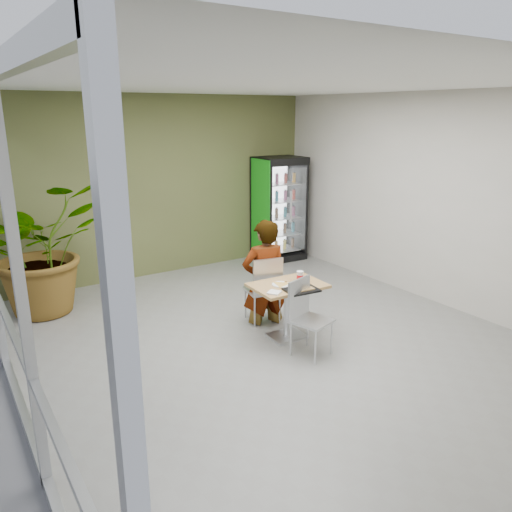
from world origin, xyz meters
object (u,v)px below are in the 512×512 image
at_px(chair_near, 305,311).
at_px(soda_cup, 300,277).
at_px(cafeteria_tray, 302,290).
at_px(potted_plant, 40,248).
at_px(dining_table, 287,300).
at_px(seated_woman, 264,282).
at_px(beverage_fridge, 279,209).
at_px(chair_far, 265,285).

xyz_separation_m(chair_near, soda_cup, (0.24, 0.43, 0.27)).
relative_size(cafeteria_tray, potted_plant, 0.21).
height_order(dining_table, potted_plant, potted_plant).
xyz_separation_m(seated_woman, beverage_fridge, (2.05, 2.50, 0.43)).
distance_m(cafeteria_tray, beverage_fridge, 3.99).
xyz_separation_m(soda_cup, potted_plant, (-2.64, 2.77, 0.15)).
bearing_deg(soda_cup, seated_woman, 102.32).
height_order(chair_far, soda_cup, chair_far).
xyz_separation_m(chair_far, soda_cup, (0.16, -0.57, 0.25)).
distance_m(chair_far, beverage_fridge, 3.32).
bearing_deg(beverage_fridge, chair_far, -126.44).
relative_size(chair_near, seated_woman, 0.53).
height_order(seated_woman, cafeteria_tray, seated_woman).
bearing_deg(seated_woman, potted_plant, -28.96).
bearing_deg(seated_woman, cafeteria_tray, 99.31).
xyz_separation_m(seated_woman, soda_cup, (0.14, -0.63, 0.23)).
height_order(cafeteria_tray, beverage_fridge, beverage_fridge).
xyz_separation_m(chair_far, seated_woman, (0.02, 0.05, 0.02)).
distance_m(chair_near, potted_plant, 4.02).
relative_size(chair_far, soda_cup, 6.30).
distance_m(chair_far, cafeteria_tray, 0.85).
height_order(seated_woman, beverage_fridge, beverage_fridge).
bearing_deg(cafeteria_tray, seated_woman, 87.68).
relative_size(chair_near, potted_plant, 0.49).
distance_m(dining_table, soda_cup, 0.34).
bearing_deg(chair_far, dining_table, 100.45).
distance_m(beverage_fridge, potted_plant, 4.57).
relative_size(soda_cup, beverage_fridge, 0.08).
xyz_separation_m(dining_table, chair_near, (-0.07, -0.47, 0.02)).
height_order(chair_near, soda_cup, chair_near).
height_order(chair_near, potted_plant, potted_plant).
distance_m(seated_woman, potted_plant, 3.32).
relative_size(chair_near, beverage_fridge, 0.46).
height_order(beverage_fridge, potted_plant, beverage_fridge).
bearing_deg(potted_plant, seated_woman, -40.59).
xyz_separation_m(dining_table, potted_plant, (-2.47, 2.74, 0.44)).
bearing_deg(seated_woman, dining_table, 98.53).
relative_size(chair_near, soda_cup, 6.08).
relative_size(seated_woman, potted_plant, 0.92).
xyz_separation_m(soda_cup, cafeteria_tray, (-0.17, -0.26, -0.06)).
bearing_deg(chair_far, seated_woman, -100.49).
xyz_separation_m(dining_table, cafeteria_tray, (-0.00, -0.29, 0.23)).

